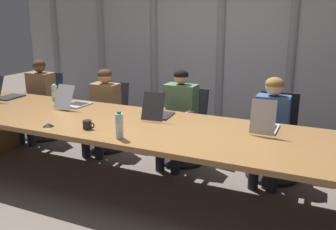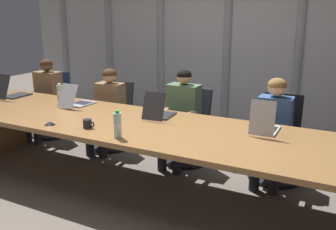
{
  "view_description": "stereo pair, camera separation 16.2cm",
  "coord_description": "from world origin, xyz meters",
  "px_view_note": "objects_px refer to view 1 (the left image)",
  "views": [
    {
      "loc": [
        1.77,
        -3.22,
        1.84
      ],
      "look_at": [
        0.21,
        0.1,
        0.83
      ],
      "focal_mm": 40.55,
      "sensor_mm": 36.0,
      "label": 1
    },
    {
      "loc": [
        1.91,
        -3.15,
        1.84
      ],
      "look_at": [
        0.21,
        0.1,
        0.83
      ],
      "focal_mm": 40.55,
      "sensor_mm": 36.0,
      "label": 2
    }
  ],
  "objects_px": {
    "laptop_right_mid": "(265,125)",
    "person_center": "(178,113)",
    "laptop_left_end": "(5,94)",
    "conference_mic_right_side": "(48,125)",
    "person_left_mid": "(102,106)",
    "water_bottle_primary": "(55,93)",
    "office_chair_right_mid": "(274,146)",
    "laptop_left_mid": "(73,102)",
    "office_chair_center": "(184,134)",
    "person_left_end": "(38,96)",
    "office_chair_left_end": "(45,113)",
    "coffee_mug_near": "(88,125)",
    "laptop_center": "(158,112)",
    "person_right_mid": "(271,124)",
    "water_bottle_secondary": "(120,126)",
    "office_chair_left_mid": "(108,123)"
  },
  "relations": [
    {
      "from": "laptop_center",
      "to": "conference_mic_right_side",
      "type": "xyz_separation_m",
      "value": [
        -0.84,
        -0.76,
        -0.04
      ]
    },
    {
      "from": "laptop_center",
      "to": "person_left_end",
      "type": "bearing_deg",
      "value": 70.59
    },
    {
      "from": "laptop_center",
      "to": "office_chair_left_mid",
      "type": "height_order",
      "value": "laptop_center"
    },
    {
      "from": "office_chair_center",
      "to": "person_left_end",
      "type": "xyz_separation_m",
      "value": [
        -2.25,
        -0.16,
        0.31
      ]
    },
    {
      "from": "person_left_end",
      "to": "water_bottle_secondary",
      "type": "distance_m",
      "value": 2.59
    },
    {
      "from": "person_center",
      "to": "conference_mic_right_side",
      "type": "bearing_deg",
      "value": -32.09
    },
    {
      "from": "office_chair_right_mid",
      "to": "conference_mic_right_side",
      "type": "distance_m",
      "value": 2.49
    },
    {
      "from": "conference_mic_right_side",
      "to": "laptop_center",
      "type": "bearing_deg",
      "value": 41.99
    },
    {
      "from": "office_chair_left_mid",
      "to": "person_left_mid",
      "type": "bearing_deg",
      "value": 11.8
    },
    {
      "from": "laptop_right_mid",
      "to": "office_chair_left_end",
      "type": "height_order",
      "value": "laptop_right_mid"
    },
    {
      "from": "office_chair_left_end",
      "to": "water_bottle_primary",
      "type": "bearing_deg",
      "value": 43.88
    },
    {
      "from": "water_bottle_secondary",
      "to": "laptop_center",
      "type": "bearing_deg",
      "value": 89.99
    },
    {
      "from": "laptop_center",
      "to": "office_chair_center",
      "type": "relative_size",
      "value": 0.48
    },
    {
      "from": "laptop_center",
      "to": "laptop_right_mid",
      "type": "distance_m",
      "value": 1.13
    },
    {
      "from": "water_bottle_primary",
      "to": "person_left_mid",
      "type": "bearing_deg",
      "value": 40.12
    },
    {
      "from": "office_chair_right_mid",
      "to": "person_left_end",
      "type": "distance_m",
      "value": 3.38
    },
    {
      "from": "office_chair_right_mid",
      "to": "person_center",
      "type": "xyz_separation_m",
      "value": [
        -1.13,
        -0.16,
        0.31
      ]
    },
    {
      "from": "office_chair_right_mid",
      "to": "person_left_end",
      "type": "xyz_separation_m",
      "value": [
        -3.36,
        -0.16,
        0.3
      ]
    },
    {
      "from": "laptop_left_end",
      "to": "laptop_center",
      "type": "height_order",
      "value": "laptop_left_end"
    },
    {
      "from": "person_left_mid",
      "to": "person_right_mid",
      "type": "height_order",
      "value": "person_right_mid"
    },
    {
      "from": "laptop_right_mid",
      "to": "water_bottle_primary",
      "type": "height_order",
      "value": "laptop_right_mid"
    },
    {
      "from": "laptop_left_end",
      "to": "person_left_end",
      "type": "distance_m",
      "value": 0.6
    },
    {
      "from": "laptop_left_end",
      "to": "coffee_mug_near",
      "type": "height_order",
      "value": "laptop_left_end"
    },
    {
      "from": "office_chair_left_end",
      "to": "coffee_mug_near",
      "type": "height_order",
      "value": "office_chair_left_end"
    },
    {
      "from": "office_chair_right_mid",
      "to": "water_bottle_primary",
      "type": "relative_size",
      "value": 4.41
    },
    {
      "from": "laptop_right_mid",
      "to": "office_chair_center",
      "type": "bearing_deg",
      "value": 56.09
    },
    {
      "from": "person_left_mid",
      "to": "water_bottle_primary",
      "type": "xyz_separation_m",
      "value": [
        -0.45,
        -0.38,
        0.2
      ]
    },
    {
      "from": "office_chair_left_end",
      "to": "person_left_end",
      "type": "relative_size",
      "value": 0.81
    },
    {
      "from": "laptop_left_end",
      "to": "office_chair_left_mid",
      "type": "xyz_separation_m",
      "value": [
        1.09,
        0.74,
        -0.46
      ]
    },
    {
      "from": "laptop_right_mid",
      "to": "person_left_end",
      "type": "xyz_separation_m",
      "value": [
        -3.36,
        0.55,
        -0.15
      ]
    },
    {
      "from": "conference_mic_right_side",
      "to": "laptop_left_end",
      "type": "bearing_deg",
      "value": 152.36
    },
    {
      "from": "laptop_left_mid",
      "to": "office_chair_center",
      "type": "height_order",
      "value": "laptop_left_mid"
    },
    {
      "from": "laptop_right_mid",
      "to": "person_center",
      "type": "xyz_separation_m",
      "value": [
        -1.14,
        0.55,
        -0.14
      ]
    },
    {
      "from": "office_chair_left_end",
      "to": "laptop_left_end",
      "type": "bearing_deg",
      "value": -4.44
    },
    {
      "from": "water_bottle_primary",
      "to": "coffee_mug_near",
      "type": "distance_m",
      "value": 1.38
    },
    {
      "from": "laptop_center",
      "to": "person_left_mid",
      "type": "xyz_separation_m",
      "value": [
        -1.1,
        0.54,
        -0.16
      ]
    },
    {
      "from": "office_chair_center",
      "to": "person_right_mid",
      "type": "xyz_separation_m",
      "value": [
        1.08,
        -0.16,
        0.32
      ]
    },
    {
      "from": "laptop_center",
      "to": "office_chair_left_end",
      "type": "height_order",
      "value": "laptop_center"
    },
    {
      "from": "person_left_end",
      "to": "laptop_left_end",
      "type": "bearing_deg",
      "value": 1.29
    },
    {
      "from": "person_center",
      "to": "conference_mic_right_side",
      "type": "relative_size",
      "value": 10.62
    },
    {
      "from": "person_center",
      "to": "person_right_mid",
      "type": "height_order",
      "value": "person_center"
    },
    {
      "from": "laptop_left_end",
      "to": "person_left_mid",
      "type": "distance_m",
      "value": 1.26
    },
    {
      "from": "laptop_left_mid",
      "to": "water_bottle_secondary",
      "type": "height_order",
      "value": "laptop_left_mid"
    },
    {
      "from": "laptop_left_mid",
      "to": "person_center",
      "type": "bearing_deg",
      "value": -62.01
    },
    {
      "from": "office_chair_right_mid",
      "to": "conference_mic_right_side",
      "type": "relative_size",
      "value": 8.55
    },
    {
      "from": "water_bottle_primary",
      "to": "water_bottle_secondary",
      "type": "relative_size",
      "value": 0.84
    },
    {
      "from": "laptop_left_end",
      "to": "conference_mic_right_side",
      "type": "bearing_deg",
      "value": -119.52
    },
    {
      "from": "water_bottle_secondary",
      "to": "person_center",
      "type": "bearing_deg",
      "value": 90.03
    },
    {
      "from": "laptop_left_end",
      "to": "office_chair_right_mid",
      "type": "distance_m",
      "value": 3.46
    },
    {
      "from": "laptop_right_mid",
      "to": "person_center",
      "type": "relative_size",
      "value": 0.35
    }
  ]
}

